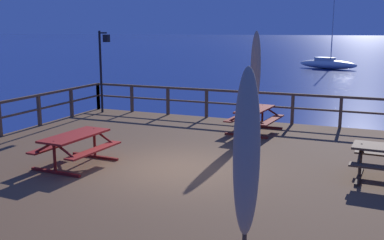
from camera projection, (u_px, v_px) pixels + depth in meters
ground_plane at (177, 193)px, 10.97m from camera, size 600.00×600.00×0.00m
wooden_deck at (177, 181)px, 10.91m from camera, size 13.06×12.70×0.62m
railing_waterside_far at (248, 101)px, 16.31m from camera, size 12.86×0.10×1.09m
picnic_table_front_right at (75, 143)px, 11.00m from camera, size 1.49×1.90×0.78m
picnic_table_mid_centre at (255, 115)px, 14.60m from camera, size 1.55×1.99×0.78m
patio_umbrella_short_front at (247, 155)px, 5.33m from camera, size 0.32×0.32×2.85m
patio_umbrella_short_mid at (256, 68)px, 14.32m from camera, size 0.32×0.32×3.22m
lamp_post_hooked at (103, 59)px, 17.59m from camera, size 0.63×0.41×3.20m
sailboat_distant at (327, 64)px, 45.16m from camera, size 6.21×3.63×7.72m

